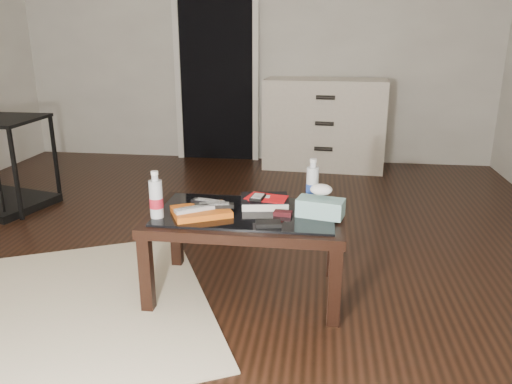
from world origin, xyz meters
TOP-DOWN VIEW (x-y plane):
  - ground at (0.00, 0.00)m, footprint 5.00×5.00m
  - doorway at (-0.40, 2.47)m, footprint 0.90×0.08m
  - coffee_table at (0.36, -0.47)m, footprint 1.00×0.60m
  - rug at (-0.78, -0.92)m, footprint 2.46×2.23m
  - dresser at (0.75, 2.23)m, footprint 1.23×0.57m
  - magazines at (0.14, -0.54)m, footprint 0.34×0.31m
  - remote_silver at (0.12, -0.58)m, footprint 0.19×0.15m
  - remote_black_front at (0.21, -0.51)m, footprint 0.21×0.09m
  - remote_black_back at (0.17, -0.46)m, footprint 0.21×0.10m
  - textbook at (0.45, -0.37)m, footprint 0.28×0.24m
  - dvd_mailers at (0.45, -0.37)m, footprint 0.22×0.18m
  - ipod at (0.42, -0.41)m, footprint 0.08×0.11m
  - flip_phone at (0.56, -0.50)m, footprint 0.10×0.06m
  - wallet at (0.50, -0.65)m, footprint 0.13×0.09m
  - water_bottle_left at (-0.06, -0.61)m, footprint 0.08×0.08m
  - water_bottle_right at (0.70, -0.26)m, footprint 0.07×0.07m
  - tissue_box at (0.74, -0.49)m, footprint 0.25×0.17m

SIDE VIEW (x-z plane):
  - ground at x=0.00m, z-range 0.00..0.00m
  - rug at x=-0.78m, z-range 0.00..0.01m
  - coffee_table at x=0.36m, z-range 0.17..0.63m
  - dresser at x=0.75m, z-range 0.00..0.90m
  - wallet at x=0.50m, z-range 0.46..0.48m
  - flip_phone at x=0.56m, z-range 0.46..0.48m
  - magazines at x=0.14m, z-range 0.46..0.49m
  - textbook at x=0.45m, z-range 0.46..0.51m
  - remote_silver at x=0.12m, z-range 0.49..0.51m
  - remote_black_front at x=0.21m, z-range 0.49..0.51m
  - remote_black_back at x=0.17m, z-range 0.49..0.51m
  - tissue_box at x=0.74m, z-range 0.46..0.55m
  - dvd_mailers at x=0.45m, z-range 0.51..0.51m
  - ipod at x=0.42m, z-range 0.51..0.53m
  - water_bottle_left at x=-0.06m, z-range 0.46..0.70m
  - water_bottle_right at x=0.70m, z-range 0.46..0.70m
  - doorway at x=-0.40m, z-range -0.01..2.06m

